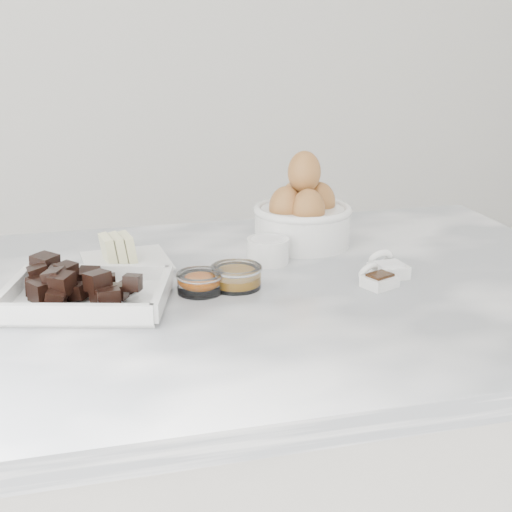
{
  "coord_description": "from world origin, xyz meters",
  "views": [
    {
      "loc": [
        -0.25,
        -1.02,
        1.33
      ],
      "look_at": [
        0.02,
        0.03,
        0.98
      ],
      "focal_mm": 50.0,
      "sensor_mm": 36.0,
      "label": 1
    }
  ],
  "objects_px": {
    "sugar_ramekin": "(268,249)",
    "honey_bowl": "(236,276)",
    "zest_bowl": "(200,281)",
    "chocolate_dish": "(87,289)",
    "butter_plate": "(125,257)",
    "egg_bowl": "(303,215)",
    "salt_spoon": "(386,267)",
    "vanilla_spoon": "(377,278)"
  },
  "relations": [
    {
      "from": "honey_bowl",
      "to": "vanilla_spoon",
      "type": "distance_m",
      "value": 0.22
    },
    {
      "from": "chocolate_dish",
      "to": "vanilla_spoon",
      "type": "relative_size",
      "value": 3.75
    },
    {
      "from": "egg_bowl",
      "to": "vanilla_spoon",
      "type": "height_order",
      "value": "egg_bowl"
    },
    {
      "from": "salt_spoon",
      "to": "honey_bowl",
      "type": "bearing_deg",
      "value": 178.08
    },
    {
      "from": "vanilla_spoon",
      "to": "zest_bowl",
      "type": "bearing_deg",
      "value": 171.23
    },
    {
      "from": "sugar_ramekin",
      "to": "vanilla_spoon",
      "type": "relative_size",
      "value": 1.01
    },
    {
      "from": "egg_bowl",
      "to": "honey_bowl",
      "type": "distance_m",
      "value": 0.26
    },
    {
      "from": "egg_bowl",
      "to": "vanilla_spoon",
      "type": "relative_size",
      "value": 2.55
    },
    {
      "from": "butter_plate",
      "to": "vanilla_spoon",
      "type": "xyz_separation_m",
      "value": [
        0.38,
        -0.19,
        -0.01
      ]
    },
    {
      "from": "sugar_ramekin",
      "to": "vanilla_spoon",
      "type": "height_order",
      "value": "sugar_ramekin"
    },
    {
      "from": "egg_bowl",
      "to": "chocolate_dish",
      "type": "bearing_deg",
      "value": -152.09
    },
    {
      "from": "sugar_ramekin",
      "to": "honey_bowl",
      "type": "height_order",
      "value": "sugar_ramekin"
    },
    {
      "from": "chocolate_dish",
      "to": "butter_plate",
      "type": "height_order",
      "value": "chocolate_dish"
    },
    {
      "from": "honey_bowl",
      "to": "vanilla_spoon",
      "type": "height_order",
      "value": "vanilla_spoon"
    },
    {
      "from": "salt_spoon",
      "to": "vanilla_spoon",
      "type": "bearing_deg",
      "value": -130.31
    },
    {
      "from": "zest_bowl",
      "to": "vanilla_spoon",
      "type": "height_order",
      "value": "vanilla_spoon"
    },
    {
      "from": "zest_bowl",
      "to": "salt_spoon",
      "type": "xyz_separation_m",
      "value": [
        0.31,
        -0.0,
        -0.0
      ]
    },
    {
      "from": "butter_plate",
      "to": "honey_bowl",
      "type": "bearing_deg",
      "value": -40.89
    },
    {
      "from": "chocolate_dish",
      "to": "egg_bowl",
      "type": "distance_m",
      "value": 0.45
    },
    {
      "from": "vanilla_spoon",
      "to": "salt_spoon",
      "type": "bearing_deg",
      "value": 49.69
    },
    {
      "from": "butter_plate",
      "to": "egg_bowl",
      "type": "bearing_deg",
      "value": 9.12
    },
    {
      "from": "vanilla_spoon",
      "to": "salt_spoon",
      "type": "relative_size",
      "value": 1.0
    },
    {
      "from": "egg_bowl",
      "to": "salt_spoon",
      "type": "distance_m",
      "value": 0.22
    },
    {
      "from": "zest_bowl",
      "to": "salt_spoon",
      "type": "relative_size",
      "value": 1.03
    },
    {
      "from": "honey_bowl",
      "to": "sugar_ramekin",
      "type": "bearing_deg",
      "value": 52.52
    },
    {
      "from": "egg_bowl",
      "to": "honey_bowl",
      "type": "relative_size",
      "value": 2.23
    },
    {
      "from": "egg_bowl",
      "to": "zest_bowl",
      "type": "relative_size",
      "value": 2.48
    },
    {
      "from": "chocolate_dish",
      "to": "butter_plate",
      "type": "bearing_deg",
      "value": 67.08
    },
    {
      "from": "honey_bowl",
      "to": "zest_bowl",
      "type": "xyz_separation_m",
      "value": [
        -0.06,
        -0.01,
        -0.0
      ]
    },
    {
      "from": "vanilla_spoon",
      "to": "honey_bowl",
      "type": "bearing_deg",
      "value": 167.01
    },
    {
      "from": "chocolate_dish",
      "to": "vanilla_spoon",
      "type": "xyz_separation_m",
      "value": [
        0.44,
        -0.03,
        -0.01
      ]
    },
    {
      "from": "zest_bowl",
      "to": "sugar_ramekin",
      "type": "bearing_deg",
      "value": 38.93
    },
    {
      "from": "butter_plate",
      "to": "honey_bowl",
      "type": "distance_m",
      "value": 0.21
    },
    {
      "from": "egg_bowl",
      "to": "zest_bowl",
      "type": "height_order",
      "value": "egg_bowl"
    },
    {
      "from": "sugar_ramekin",
      "to": "honey_bowl",
      "type": "distance_m",
      "value": 0.13
    },
    {
      "from": "zest_bowl",
      "to": "salt_spoon",
      "type": "distance_m",
      "value": 0.31
    },
    {
      "from": "sugar_ramekin",
      "to": "egg_bowl",
      "type": "height_order",
      "value": "egg_bowl"
    },
    {
      "from": "egg_bowl",
      "to": "honey_bowl",
      "type": "height_order",
      "value": "egg_bowl"
    },
    {
      "from": "butter_plate",
      "to": "zest_bowl",
      "type": "height_order",
      "value": "butter_plate"
    },
    {
      "from": "chocolate_dish",
      "to": "salt_spoon",
      "type": "distance_m",
      "value": 0.48
    },
    {
      "from": "chocolate_dish",
      "to": "egg_bowl",
      "type": "relative_size",
      "value": 1.47
    },
    {
      "from": "sugar_ramekin",
      "to": "egg_bowl",
      "type": "distance_m",
      "value": 0.13
    }
  ]
}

